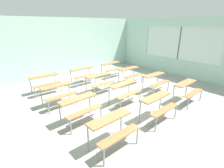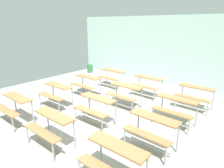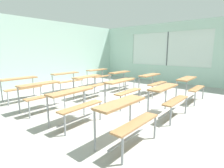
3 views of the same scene
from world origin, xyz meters
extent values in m
cube|color=#9E9E99|center=(0.00, 0.00, -0.03)|extent=(10.00, 9.00, 0.05)
cube|color=silver|center=(0.00, 4.50, 1.50)|extent=(10.00, 0.12, 3.00)
cube|color=silver|center=(5.00, 0.00, 0.42)|extent=(0.12, 9.00, 0.85)
cube|color=silver|center=(5.00, 0.00, 2.77)|extent=(0.12, 9.00, 0.45)
cube|color=silver|center=(5.00, 3.55, 1.70)|extent=(0.12, 1.90, 1.70)
cube|color=silver|center=(5.00, 0.50, 1.70)|extent=(0.02, 4.20, 1.70)
cube|color=#4C5156|center=(5.00, 0.50, 1.70)|extent=(0.06, 0.05, 1.70)
cube|color=#A87547|center=(-1.51, -1.54, 0.72)|extent=(1.10, 0.33, 0.04)
cube|color=#A87547|center=(-1.51, -1.86, 0.44)|extent=(1.10, 0.23, 0.03)
cylinder|color=gray|center=(-2.01, -1.40, 0.36)|extent=(0.04, 0.04, 0.72)
cylinder|color=gray|center=(-1.01, -1.39, 0.36)|extent=(0.04, 0.04, 0.72)
cylinder|color=gray|center=(-2.01, -1.95, 0.22)|extent=(0.04, 0.04, 0.44)
cylinder|color=gray|center=(-1.01, -1.94, 0.22)|extent=(0.04, 0.04, 0.44)
cube|color=gray|center=(-1.51, -1.68, 0.10)|extent=(1.00, 0.04, 0.03)
cube|color=#A87547|center=(0.22, -1.52, 0.72)|extent=(1.10, 0.33, 0.04)
cube|color=#A87547|center=(0.22, -1.84, 0.44)|extent=(1.10, 0.23, 0.03)
cylinder|color=gray|center=(-0.28, -1.39, 0.36)|extent=(0.04, 0.04, 0.72)
cylinder|color=gray|center=(0.72, -1.38, 0.36)|extent=(0.04, 0.04, 0.72)
cylinder|color=gray|center=(-0.28, -1.94, 0.22)|extent=(0.04, 0.04, 0.44)
cylinder|color=gray|center=(0.72, -1.93, 0.22)|extent=(0.04, 0.04, 0.44)
cube|color=gray|center=(0.22, -1.66, 0.10)|extent=(1.00, 0.04, 0.03)
cube|color=#A87547|center=(2.00, -1.51, 0.72)|extent=(1.11, 0.34, 0.04)
cube|color=#A87547|center=(2.01, -1.83, 0.44)|extent=(1.10, 0.24, 0.03)
cylinder|color=gray|center=(1.50, -1.37, 0.36)|extent=(0.04, 0.04, 0.72)
cylinder|color=gray|center=(2.50, -1.36, 0.36)|extent=(0.04, 0.04, 0.72)
cylinder|color=gray|center=(1.51, -1.92, 0.22)|extent=(0.04, 0.04, 0.44)
cylinder|color=gray|center=(2.51, -1.91, 0.22)|extent=(0.04, 0.04, 0.44)
cube|color=gray|center=(2.01, -1.65, 0.10)|extent=(1.00, 0.05, 0.03)
cube|color=#A87547|center=(-1.55, -0.16, 0.72)|extent=(1.11, 0.37, 0.04)
cube|color=#A87547|center=(-1.53, -0.48, 0.44)|extent=(1.11, 0.27, 0.03)
cylinder|color=gray|center=(-2.05, -0.05, 0.36)|extent=(0.04, 0.04, 0.72)
cylinder|color=gray|center=(-1.06, 0.00, 0.36)|extent=(0.04, 0.04, 0.72)
cylinder|color=gray|center=(-2.03, -0.60, 0.22)|extent=(0.04, 0.04, 0.44)
cylinder|color=gray|center=(-1.03, -0.55, 0.22)|extent=(0.04, 0.04, 0.44)
cube|color=gray|center=(-1.54, -0.30, 0.10)|extent=(1.00, 0.08, 0.03)
cube|color=#A87547|center=(0.23, -0.13, 0.72)|extent=(1.11, 0.35, 0.04)
cube|color=#A87547|center=(0.24, -0.45, 0.44)|extent=(1.11, 0.25, 0.03)
cylinder|color=gray|center=(-0.27, 0.00, 0.36)|extent=(0.04, 0.04, 0.72)
cylinder|color=gray|center=(0.73, 0.02, 0.36)|extent=(0.04, 0.04, 0.72)
cylinder|color=gray|center=(-0.26, -0.55, 0.22)|extent=(0.04, 0.04, 0.44)
cylinder|color=gray|center=(0.74, -0.53, 0.22)|extent=(0.04, 0.04, 0.44)
cube|color=gray|center=(0.24, -0.27, 0.10)|extent=(1.00, 0.06, 0.03)
cube|color=#A87547|center=(1.98, -0.18, 0.72)|extent=(1.10, 0.33, 0.04)
cube|color=#A87547|center=(1.98, -0.50, 0.44)|extent=(1.10, 0.23, 0.03)
cylinder|color=gray|center=(1.48, -0.03, 0.36)|extent=(0.04, 0.04, 0.72)
cylinder|color=gray|center=(2.48, -0.04, 0.36)|extent=(0.04, 0.04, 0.72)
cylinder|color=gray|center=(1.48, -0.58, 0.22)|extent=(0.04, 0.04, 0.44)
cylinder|color=gray|center=(2.48, -0.59, 0.22)|extent=(0.04, 0.04, 0.44)
cube|color=gray|center=(1.98, -0.32, 0.10)|extent=(1.00, 0.04, 0.03)
cube|color=#A87547|center=(-1.58, 1.21, 0.72)|extent=(1.10, 0.33, 0.04)
cube|color=#A87547|center=(-1.58, 0.89, 0.44)|extent=(1.10, 0.23, 0.03)
cylinder|color=gray|center=(-2.08, 1.35, 0.36)|extent=(0.04, 0.04, 0.72)
cylinder|color=gray|center=(-1.08, 1.36, 0.36)|extent=(0.04, 0.04, 0.72)
cylinder|color=gray|center=(-2.07, 0.80, 0.22)|extent=(0.04, 0.04, 0.44)
cylinder|color=gray|center=(-1.07, 0.81, 0.22)|extent=(0.04, 0.04, 0.44)
cube|color=gray|center=(-1.58, 1.07, 0.10)|extent=(1.00, 0.04, 0.03)
cube|color=#A87547|center=(0.18, 1.26, 0.72)|extent=(1.11, 0.36, 0.04)
cube|color=#A87547|center=(0.19, 0.94, 0.44)|extent=(1.11, 0.26, 0.03)
cylinder|color=gray|center=(-0.33, 1.38, 0.36)|extent=(0.04, 0.04, 0.72)
cylinder|color=gray|center=(0.67, 1.42, 0.36)|extent=(0.04, 0.04, 0.72)
cylinder|color=gray|center=(-0.31, 0.83, 0.22)|extent=(0.04, 0.04, 0.44)
cylinder|color=gray|center=(0.69, 0.87, 0.22)|extent=(0.04, 0.04, 0.44)
cube|color=gray|center=(0.18, 1.12, 0.10)|extent=(1.00, 0.07, 0.03)
cube|color=#A87547|center=(1.92, 1.21, 0.72)|extent=(1.10, 0.32, 0.04)
cube|color=#A87547|center=(1.92, 0.89, 0.44)|extent=(1.10, 0.22, 0.03)
cylinder|color=gray|center=(1.42, 1.35, 0.36)|extent=(0.04, 0.04, 0.72)
cylinder|color=gray|center=(2.42, 1.35, 0.36)|extent=(0.04, 0.04, 0.72)
cylinder|color=gray|center=(1.42, 0.80, 0.22)|extent=(0.04, 0.04, 0.44)
cylinder|color=gray|center=(2.42, 0.80, 0.22)|extent=(0.04, 0.04, 0.44)
cube|color=gray|center=(1.92, 1.07, 0.10)|extent=(1.00, 0.03, 0.03)
cube|color=#A87547|center=(-1.53, 2.64, 0.72)|extent=(1.11, 0.35, 0.04)
cube|color=#A87547|center=(-1.54, 2.32, 0.44)|extent=(1.11, 0.25, 0.03)
cylinder|color=gray|center=(-2.03, 2.79, 0.36)|extent=(0.04, 0.04, 0.72)
cylinder|color=gray|center=(-1.03, 2.77, 0.36)|extent=(0.04, 0.04, 0.72)
cylinder|color=gray|center=(-2.04, 2.24, 0.22)|extent=(0.04, 0.04, 0.44)
cylinder|color=gray|center=(-1.04, 2.22, 0.22)|extent=(0.04, 0.04, 0.44)
cube|color=gray|center=(-1.54, 2.50, 0.10)|extent=(1.00, 0.06, 0.03)
cube|color=#A87547|center=(0.22, 2.62, 0.72)|extent=(1.10, 0.33, 0.04)
cube|color=#A87547|center=(0.22, 2.30, 0.44)|extent=(1.10, 0.23, 0.03)
cylinder|color=gray|center=(-0.28, 2.76, 0.36)|extent=(0.04, 0.04, 0.72)
cylinder|color=gray|center=(0.72, 2.75, 0.36)|extent=(0.04, 0.04, 0.72)
cylinder|color=gray|center=(-0.28, 2.21, 0.22)|extent=(0.04, 0.04, 0.44)
cylinder|color=gray|center=(0.72, 2.20, 0.22)|extent=(0.04, 0.04, 0.44)
cube|color=gray|center=(0.22, 2.48, 0.10)|extent=(1.00, 0.04, 0.03)
cube|color=#A87547|center=(1.98, 2.61, 0.72)|extent=(1.10, 0.32, 0.04)
cube|color=#A87547|center=(1.98, 2.29, 0.44)|extent=(1.10, 0.22, 0.03)
cylinder|color=gray|center=(1.48, 2.75, 0.36)|extent=(0.04, 0.04, 0.72)
cylinder|color=gray|center=(2.48, 2.75, 0.36)|extent=(0.04, 0.04, 0.72)
cylinder|color=gray|center=(1.48, 2.20, 0.22)|extent=(0.04, 0.04, 0.44)
cylinder|color=gray|center=(2.48, 2.20, 0.22)|extent=(0.04, 0.04, 0.44)
cube|color=gray|center=(1.98, 2.47, 0.10)|extent=(1.00, 0.03, 0.03)
camera|label=1|loc=(-3.54, -4.00, 2.71)|focal=26.46mm
camera|label=2|loc=(3.76, -3.72, 2.68)|focal=31.55mm
camera|label=3|loc=(-3.80, -3.30, 1.60)|focal=28.00mm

